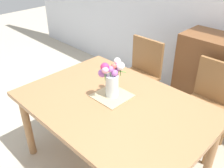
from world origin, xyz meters
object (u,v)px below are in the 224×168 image
at_px(dining_table, 114,111).
at_px(chair_left, 140,72).
at_px(chair_right, 209,101).
at_px(flower_vase, 112,77).

distance_m(dining_table, chair_left, 0.99).
xyz_separation_m(chair_left, chair_right, (0.85, 0.00, 0.00)).
relative_size(dining_table, flower_vase, 4.85).
xyz_separation_m(dining_table, chair_right, (0.43, 0.88, -0.13)).
distance_m(chair_left, flower_vase, 0.98).
xyz_separation_m(chair_right, flower_vase, (-0.51, -0.82, 0.39)).
distance_m(chair_left, chair_right, 0.85).
xyz_separation_m(chair_left, flower_vase, (0.35, -0.82, 0.39)).
distance_m(dining_table, chair_right, 0.99).
distance_m(dining_table, flower_vase, 0.28).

